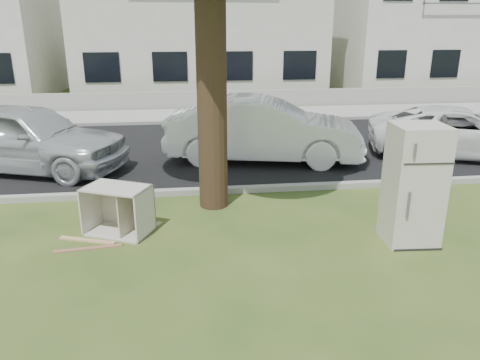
{
  "coord_description": "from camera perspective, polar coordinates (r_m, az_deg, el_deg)",
  "views": [
    {
      "loc": [
        -0.93,
        -6.57,
        3.33
      ],
      "look_at": [
        -0.04,
        0.6,
        0.9
      ],
      "focal_mm": 35.0,
      "sensor_mm": 36.0,
      "label": 1
    }
  ],
  "objects": [
    {
      "name": "ground",
      "position": [
        7.43,
        0.9,
        -8.03
      ],
      "size": [
        120.0,
        120.0,
        0.0
      ],
      "primitive_type": "plane",
      "color": "#2E4719"
    },
    {
      "name": "road",
      "position": [
        13.04,
        -2.74,
        3.83
      ],
      "size": [
        120.0,
        7.0,
        0.01
      ],
      "primitive_type": "cube",
      "color": "black",
      "rests_on": "ground"
    },
    {
      "name": "kerb_near",
      "position": [
        9.66,
        -1.1,
        -1.54
      ],
      "size": [
        120.0,
        0.18,
        0.12
      ],
      "primitive_type": "cube",
      "color": "gray",
      "rests_on": "ground"
    },
    {
      "name": "kerb_far",
      "position": [
        16.49,
        -3.7,
        6.94
      ],
      "size": [
        120.0,
        0.18,
        0.12
      ],
      "primitive_type": "cube",
      "color": "gray",
      "rests_on": "ground"
    },
    {
      "name": "sidewalk",
      "position": [
        17.91,
        -3.99,
        7.89
      ],
      "size": [
        120.0,
        2.8,
        0.01
      ],
      "primitive_type": "cube",
      "color": "gray",
      "rests_on": "ground"
    },
    {
      "name": "low_wall",
      "position": [
        19.42,
        -4.29,
        9.76
      ],
      "size": [
        120.0,
        0.15,
        0.7
      ],
      "primitive_type": "cube",
      "color": "gray",
      "rests_on": "ground"
    },
    {
      "name": "townhouse_center",
      "position": [
        24.09,
        -5.14,
        19.51
      ],
      "size": [
        11.22,
        8.16,
        7.44
      ],
      "color": "beige",
      "rests_on": "ground"
    },
    {
      "name": "townhouse_right",
      "position": [
        27.32,
        22.28,
        17.53
      ],
      "size": [
        10.2,
        8.16,
        6.84
      ],
      "color": "silver",
      "rests_on": "ground"
    },
    {
      "name": "fridge",
      "position": [
        7.72,
        20.44,
        -0.58
      ],
      "size": [
        0.82,
        0.77,
        1.89
      ],
      "primitive_type": "cube",
      "rotation": [
        0.0,
        0.0,
        -0.06
      ],
      "color": "#B6B1A4",
      "rests_on": "ground"
    },
    {
      "name": "cabinet",
      "position": [
        7.97,
        -14.66,
        -3.55
      ],
      "size": [
        1.21,
        1.02,
        0.81
      ],
      "primitive_type": "cube",
      "rotation": [
        0.0,
        0.0,
        -0.43
      ],
      "color": "beige",
      "rests_on": "ground"
    },
    {
      "name": "plank_a",
      "position": [
        7.7,
        -18.05,
        -7.93
      ],
      "size": [
        1.03,
        0.2,
        0.02
      ],
      "primitive_type": "cube",
      "rotation": [
        0.0,
        0.0,
        0.11
      ],
      "color": "#916146",
      "rests_on": "ground"
    },
    {
      "name": "plank_b",
      "position": [
        7.97,
        -18.13,
        -7.0
      ],
      "size": [
        0.94,
        0.42,
        0.02
      ],
      "primitive_type": "cube",
      "rotation": [
        0.0,
        0.0,
        -0.35
      ],
      "color": "tan",
      "rests_on": "ground"
    },
    {
      "name": "plank_c",
      "position": [
        8.08,
        -11.24,
        -6.04
      ],
      "size": [
        0.49,
        0.69,
        0.02
      ],
      "primitive_type": "cube",
      "rotation": [
        0.0,
        0.0,
        0.99
      ],
      "color": "tan",
      "rests_on": "ground"
    },
    {
      "name": "car_center",
      "position": [
        11.74,
        2.92,
        6.14
      ],
      "size": [
        5.09,
        2.68,
        1.59
      ],
      "primitive_type": "imported",
      "rotation": [
        0.0,
        0.0,
        1.36
      ],
      "color": "white",
      "rests_on": "ground"
    },
    {
      "name": "car_right",
      "position": [
        13.47,
        25.15,
        5.31
      ],
      "size": [
        4.99,
        3.39,
        1.27
      ],
      "primitive_type": "imported",
      "rotation": [
        0.0,
        0.0,
        1.26
      ],
      "color": "white",
      "rests_on": "ground"
    },
    {
      "name": "car_left",
      "position": [
        12.0,
        -24.63,
        4.75
      ],
      "size": [
        5.05,
        3.36,
        1.6
      ],
      "primitive_type": "imported",
      "rotation": [
        0.0,
        0.0,
        1.23
      ],
      "color": "#B7BBBF",
      "rests_on": "ground"
    }
  ]
}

